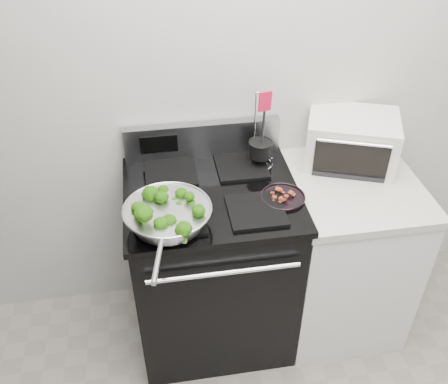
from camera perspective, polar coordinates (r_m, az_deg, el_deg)
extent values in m
cube|color=silver|center=(2.38, 4.57, 13.40)|extent=(4.00, 0.02, 2.70)
cube|color=black|center=(2.58, -1.29, -8.64)|extent=(0.76, 0.66, 0.92)
cube|color=black|center=(2.26, -1.45, -0.27)|extent=(0.79, 0.69, 0.03)
cube|color=#99999E|center=(2.45, -2.49, 6.00)|extent=(0.76, 0.05, 0.18)
cube|color=black|center=(2.10, -5.41, -3.04)|extent=(0.24, 0.24, 0.01)
cube|color=black|center=(2.14, 3.69, -2.11)|extent=(0.24, 0.24, 0.01)
cube|color=black|center=(2.37, -6.11, 2.24)|extent=(0.24, 0.24, 0.01)
cube|color=black|center=(2.41, 1.99, 2.99)|extent=(0.24, 0.24, 0.01)
cube|color=white|center=(2.74, 13.16, -7.06)|extent=(0.60, 0.66, 0.88)
cube|color=beige|center=(2.45, 14.66, 0.66)|extent=(0.62, 0.68, 0.04)
torus|color=silver|center=(2.03, -6.51, -1.90)|extent=(0.37, 0.37, 0.01)
cylinder|color=silver|center=(1.82, -7.57, -7.80)|extent=(0.06, 0.22, 0.02)
cylinder|color=black|center=(2.23, 6.72, -0.61)|extent=(0.20, 0.20, 0.01)
cylinder|color=black|center=(2.38, 4.17, 4.91)|extent=(0.11, 0.11, 0.08)
cylinder|color=black|center=(2.33, 4.27, 6.79)|extent=(0.01, 0.01, 0.24)
cube|color=red|center=(2.25, 4.47, 10.43)|extent=(0.06, 0.02, 0.10)
cube|color=silver|center=(2.52, 14.32, 5.83)|extent=(0.51, 0.45, 0.24)
cube|color=black|center=(2.40, 15.64, 3.58)|extent=(0.32, 0.13, 0.17)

